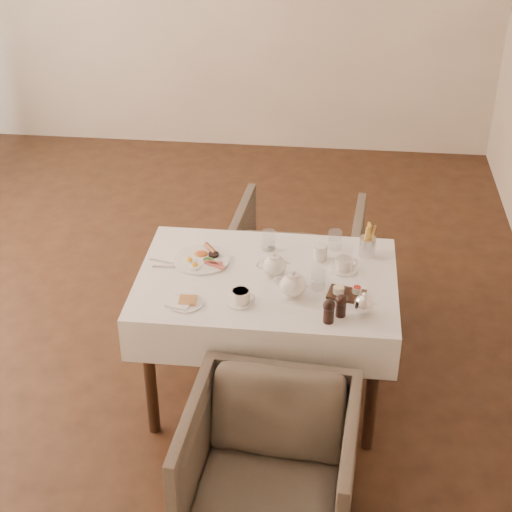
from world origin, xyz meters
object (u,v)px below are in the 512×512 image
Objects in this scene: teapot_centre at (274,264)px; table at (267,296)px; armchair_far at (297,262)px; breakfast_plate at (202,259)px; armchair_near at (270,470)px.

table is at bearing -153.11° from teapot_centre.
teapot_centre is (-0.08, -0.78, 0.47)m from armchair_far.
armchair_far is 0.91m from teapot_centre.
armchair_far is 0.92m from breakfast_plate.
table is 0.38m from breakfast_plate.
armchair_far is (0.11, 0.80, -0.29)m from table.
breakfast_plate is (-0.34, 0.12, 0.13)m from table.
teapot_centre is (0.38, -0.09, 0.05)m from breakfast_plate.
breakfast_plate is at bearing 61.08° from armchair_far.
breakfast_plate is 1.79× the size of teapot_centre.
table is at bearing -29.91° from breakfast_plate.
breakfast_plate reaches higher than table.
teapot_centre reaches higher than table.
breakfast_plate is 0.39m from teapot_centre.
armchair_far reaches higher than armchair_near.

